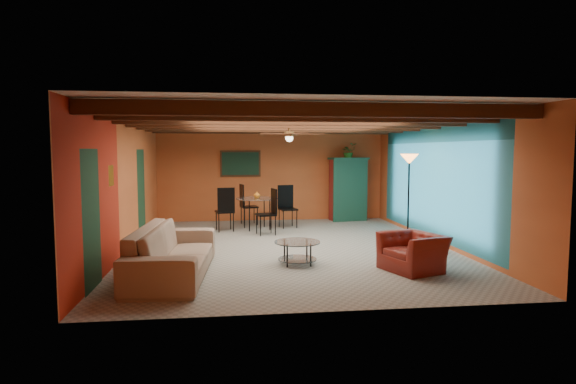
{
  "coord_description": "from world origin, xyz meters",
  "views": [
    {
      "loc": [
        -1.25,
        -9.73,
        2.03
      ],
      "look_at": [
        0.0,
        0.2,
        1.15
      ],
      "focal_mm": 29.71,
      "sensor_mm": 36.0,
      "label": 1
    }
  ],
  "objects": [
    {
      "name": "floor_lamp",
      "position": [
        2.65,
        0.19,
        0.98
      ],
      "size": [
        0.43,
        0.43,
        1.96
      ],
      "primitive_type": null,
      "rotation": [
        0.0,
        0.0,
        0.08
      ],
      "color": "black",
      "rests_on": "ground"
    },
    {
      "name": "vase",
      "position": [
        -0.53,
        2.42,
        1.21
      ],
      "size": [
        0.19,
        0.19,
        0.17
      ],
      "primitive_type": "imported",
      "rotation": [
        0.0,
        0.0,
        -0.19
      ],
      "color": "orange",
      "rests_on": "dining_table"
    },
    {
      "name": "armchair",
      "position": [
        1.83,
        -2.15,
        0.31
      ],
      "size": [
        1.13,
        1.2,
        0.63
      ],
      "primitive_type": "imported",
      "rotation": [
        0.0,
        0.0,
        -1.22
      ],
      "color": "maroon",
      "rests_on": "ground"
    },
    {
      "name": "ceiling_fan",
      "position": [
        0.0,
        0.0,
        2.36
      ],
      "size": [
        1.5,
        1.5,
        0.44
      ],
      "primitive_type": null,
      "color": "#472614",
      "rests_on": "ceiling"
    },
    {
      "name": "dining_table",
      "position": [
        -0.53,
        2.42,
        0.56
      ],
      "size": [
        2.54,
        2.54,
        1.12
      ],
      "primitive_type": null,
      "rotation": [
        0.0,
        0.0,
        0.2
      ],
      "color": "silver",
      "rests_on": "ground"
    },
    {
      "name": "painting",
      "position": [
        -0.9,
        3.96,
        1.65
      ],
      "size": [
        1.05,
        0.03,
        0.65
      ],
      "primitive_type": "cube",
      "color": "black",
      "rests_on": "wall_back"
    },
    {
      "name": "coffee_table",
      "position": [
        -0.04,
        -1.46,
        0.21
      ],
      "size": [
        0.82,
        0.82,
        0.42
      ],
      "primitive_type": null,
      "rotation": [
        0.0,
        0.0,
        -0.0
      ],
      "color": "white",
      "rests_on": "ground"
    },
    {
      "name": "potted_plant",
      "position": [
        2.2,
        3.7,
        2.0
      ],
      "size": [
        0.52,
        0.49,
        0.47
      ],
      "primitive_type": "imported",
      "rotation": [
        0.0,
        0.0,
        0.35
      ],
      "color": "#26661E",
      "rests_on": "armoire"
    },
    {
      "name": "room",
      "position": [
        0.0,
        0.11,
        2.36
      ],
      "size": [
        6.52,
        8.01,
        2.71
      ],
      "color": "gray",
      "rests_on": "ground"
    },
    {
      "name": "armoire",
      "position": [
        2.2,
        3.7,
        0.88
      ],
      "size": [
        1.07,
        0.65,
        1.76
      ],
      "primitive_type": "cube",
      "rotation": [
        0.0,
        0.0,
        0.17
      ],
      "color": "maroon",
      "rests_on": "ground"
    },
    {
      "name": "sofa",
      "position": [
        -2.14,
        -1.98,
        0.4
      ],
      "size": [
        1.26,
        2.82,
        0.8
      ],
      "primitive_type": "imported",
      "rotation": [
        0.0,
        0.0,
        1.5
      ],
      "color": "#90715C",
      "rests_on": "ground"
    }
  ]
}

